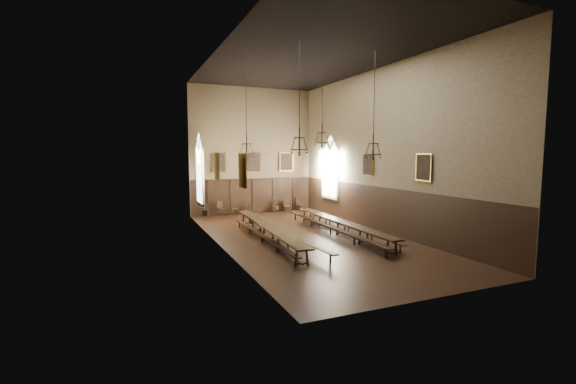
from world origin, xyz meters
TOP-DOWN VIEW (x-y plane):
  - floor at (0.00, 0.00)m, footprint 9.00×18.00m
  - ceiling at (0.00, 0.00)m, footprint 9.00×18.00m
  - wall_back at (0.00, 9.01)m, footprint 9.00×0.02m
  - wall_front at (0.00, -9.01)m, footprint 9.00×0.02m
  - wall_left at (-4.51, 0.00)m, footprint 0.02×18.00m
  - wall_right at (4.51, 0.00)m, footprint 0.02×18.00m
  - wainscot_panelling at (0.00, 0.00)m, footprint 9.00×18.00m
  - table_left at (-2.06, 0.10)m, footprint 1.35×10.19m
  - table_right at (2.01, -0.09)m, footprint 1.02×9.88m
  - bench_left_outer at (-2.47, -0.11)m, footprint 0.35×9.02m
  - bench_left_inner at (-1.38, 0.06)m, footprint 0.85×10.02m
  - bench_right_inner at (1.50, 0.16)m, footprint 0.60×10.67m
  - bench_right_outer at (2.55, 0.01)m, footprint 0.45×9.46m
  - chair_0 at (-3.55, 8.59)m, footprint 0.55×0.55m
  - chair_1 at (-2.46, 8.51)m, footprint 0.59×0.59m
  - chair_2 at (-1.43, 8.55)m, footprint 0.46×0.46m
  - chair_3 at (-0.56, 8.58)m, footprint 0.50×0.50m
  - chair_5 at (1.59, 8.48)m, footprint 0.50×0.50m
  - chair_6 at (2.46, 8.49)m, footprint 0.40×0.40m
  - chair_7 at (3.49, 8.54)m, footprint 0.53×0.53m
  - chandelier_back_left at (-2.35, 2.65)m, footprint 0.85×0.85m
  - chandelier_back_right at (2.05, 2.25)m, footprint 0.89×0.89m
  - chandelier_front_left at (-1.65, -2.72)m, footprint 0.77×0.77m
  - chandelier_front_right at (2.19, -2.57)m, footprint 0.78×0.78m
  - portrait_back_0 at (-2.60, 8.88)m, footprint 1.10×0.12m
  - portrait_back_1 at (0.00, 8.88)m, footprint 1.10×0.12m
  - portrait_back_2 at (2.60, 8.88)m, footprint 1.10×0.12m
  - portrait_left_0 at (-4.38, 1.00)m, footprint 0.12×1.00m
  - portrait_left_1 at (-4.38, -3.50)m, footprint 0.12×1.00m
  - portrait_right_0 at (4.38, 1.00)m, footprint 0.12×1.00m
  - portrait_right_1 at (4.38, -3.50)m, footprint 0.12×1.00m
  - window_right at (4.43, 5.50)m, footprint 0.20×2.20m
  - window_left at (-4.43, 5.50)m, footprint 0.20×2.20m

SIDE VIEW (x-z plane):
  - floor at x=0.00m, z-range -0.02..0.00m
  - bench_left_outer at x=-2.47m, z-range 0.06..0.46m
  - chair_3 at x=-0.56m, z-range -0.18..0.71m
  - chair_6 at x=2.46m, z-range -0.18..0.72m
  - bench_right_outer at x=2.55m, z-range 0.06..0.48m
  - chair_2 at x=-1.43m, z-range -0.18..0.72m
  - bench_left_inner at x=-1.38m, z-range 0.06..0.51m
  - chair_0 at x=-3.55m, z-range -0.19..0.79m
  - chair_7 at x=3.49m, z-range -0.20..0.80m
  - chair_5 at x=1.59m, z-range -0.20..0.81m
  - bench_right_inner at x=1.50m, z-range 0.07..0.55m
  - chair_1 at x=-2.46m, z-range -0.21..0.84m
  - table_right at x=2.01m, z-range 0.00..0.77m
  - table_left at x=-2.06m, z-range 0.00..0.79m
  - wainscot_panelling at x=0.00m, z-range 0.00..2.50m
  - window_right at x=4.43m, z-range 1.10..5.70m
  - window_left at x=-4.43m, z-range 1.10..5.70m
  - portrait_back_0 at x=-2.60m, z-range 3.00..4.40m
  - portrait_back_1 at x=0.00m, z-range 3.00..4.40m
  - portrait_back_2 at x=2.60m, z-range 3.00..4.40m
  - portrait_left_0 at x=-4.38m, z-range 3.05..4.35m
  - portrait_left_1 at x=-4.38m, z-range 3.05..4.35m
  - portrait_right_0 at x=4.38m, z-range 3.05..4.35m
  - portrait_right_1 at x=4.38m, z-range 3.05..4.35m
  - wall_back at x=0.00m, z-range 0.00..9.00m
  - wall_front at x=0.00m, z-range 0.00..9.00m
  - wall_left at x=-4.51m, z-range 0.00..9.00m
  - wall_right at x=4.51m, z-range 0.00..9.00m
  - chandelier_back_left at x=-2.35m, z-range 2.21..7.05m
  - chandelier_front_right at x=2.19m, z-range 2.22..7.07m
  - chandelier_front_left at x=-1.65m, z-range 2.53..7.16m
  - chandelier_back_right at x=2.05m, z-range 3.12..7.32m
  - ceiling at x=0.00m, z-range 9.00..9.02m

